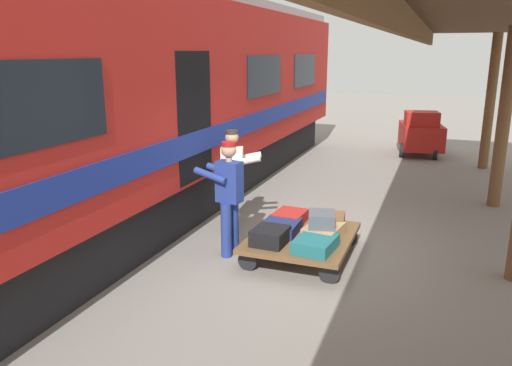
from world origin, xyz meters
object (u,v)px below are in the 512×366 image
Objects in this scene: suitcase_red_plastic at (290,217)px; suitcase_teal_softside at (315,244)px; porter_in_overalls at (228,195)px; suitcase_navy_fabric at (281,227)px; suitcase_black_hardshell at (270,236)px; suitcase_brown_leather at (331,221)px; baggage_tug at (421,134)px; luggage_cart at (302,238)px; train_car at (114,107)px; suitcase_slate_roller at (322,219)px; suitcase_tan_vintage at (324,232)px; porter_by_door at (233,176)px.

suitcase_teal_softside is at bearing 124.02° from suitcase_red_plastic.
suitcase_teal_softside is 0.37× the size of porter_in_overalls.
suitcase_black_hardshell reaches higher than suitcase_navy_fabric.
suitcase_black_hardshell is at bearing 55.98° from suitcase_brown_leather.
luggage_cart is at bearing 81.83° from baggage_tug.
train_car reaches higher than suitcase_brown_leather.
suitcase_black_hardshell reaches higher than suitcase_teal_softside.
suitcase_brown_leather reaches higher than suitcase_navy_fabric.
suitcase_red_plastic is at bearing -39.84° from suitcase_slate_roller.
suitcase_red_plastic is at bearing -36.53° from suitcase_tan_vintage.
porter_in_overalls and porter_by_door have the same top height.
suitcase_red_plastic reaches higher than luggage_cart.
suitcase_red_plastic is 1.33× the size of suitcase_slate_roller.
porter_in_overalls reaches higher than suitcase_red_plastic.
porter_in_overalls is at bearing 28.32° from suitcase_brown_leather.
porter_by_door reaches higher than suitcase_tan_vintage.
suitcase_navy_fabric is 0.37× the size of porter_in_overalls.
baggage_tug reaches higher than suitcase_teal_softside.
suitcase_brown_leather is 0.56m from suitcase_slate_roller.
suitcase_red_plastic is 0.32× the size of porter_in_overalls.
suitcase_teal_softside is 0.65m from suitcase_black_hardshell.
baggage_tug reaches higher than suitcase_tan_vintage.
suitcase_black_hardshell is at bearing 130.86° from porter_by_door.
suitcase_brown_leather is at bearing -143.47° from suitcase_navy_fabric.
porter_in_overalls is at bearing 109.01° from porter_by_door.
suitcase_tan_vintage is at bearing 180.00° from luggage_cart.
train_car is at bearing -5.06° from suitcase_slate_roller.
luggage_cart is 2.80× the size of suitcase_navy_fabric.
suitcase_teal_softside is 1.53× the size of suitcase_slate_roller.
porter_by_door reaches higher than suitcase_navy_fabric.
suitcase_teal_softside is (0.00, 0.48, -0.01)m from suitcase_tan_vintage.
suitcase_teal_softside is at bearing 90.00° from suitcase_brown_leather.
train_car reaches higher than porter_in_overalls.
porter_in_overalls is (1.37, 0.26, 0.49)m from suitcase_tan_vintage.
train_car is 2.29m from porter_by_door.
suitcase_red_plastic is 1.22m from porter_by_door.
luggage_cart is 1.02× the size of porter_by_door.
suitcase_tan_vintage is at bearing 143.47° from suitcase_red_plastic.
suitcase_teal_softside is 2.18m from porter_by_door.
suitcase_navy_fabric is at bearing -36.53° from suitcase_teal_softside.
train_car reaches higher than suitcase_tan_vintage.
train_car is 3.43m from suitcase_red_plastic.
suitcase_slate_roller is at bearing 154.65° from porter_by_door.
porter_in_overalls reaches higher than suitcase_brown_leather.
suitcase_tan_vintage is 1.13× the size of suitcase_brown_leather.
train_car is 10.85× the size of porter_by_door.
train_car reaches higher than suitcase_black_hardshell.
suitcase_brown_leather is 0.65m from suitcase_red_plastic.
suitcase_brown_leather is 0.98× the size of suitcase_red_plastic.
suitcase_teal_softside reaches higher than suitcase_navy_fabric.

